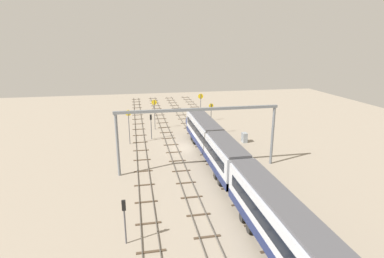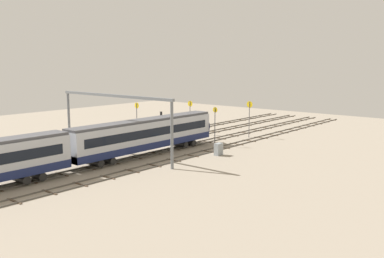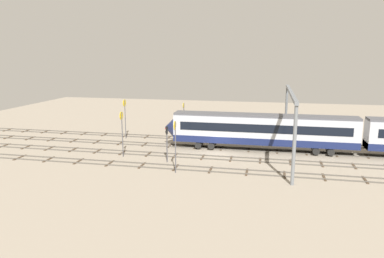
{
  "view_description": "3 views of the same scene",
  "coord_description": "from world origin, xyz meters",
  "px_view_note": "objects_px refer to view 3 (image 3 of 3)",
  "views": [
    {
      "loc": [
        -45.42,
        8.13,
        16.38
      ],
      "look_at": [
        3.0,
        -1.31,
        2.19
      ],
      "focal_mm": 28.54,
      "sensor_mm": 36.0,
      "label": 1
    },
    {
      "loc": [
        -45.55,
        -44.13,
        12.66
      ],
      "look_at": [
        3.92,
        -2.67,
        2.5
      ],
      "focal_mm": 40.72,
      "sensor_mm": 36.0,
      "label": 2
    },
    {
      "loc": [
        -6.14,
        46.26,
        12.74
      ],
      "look_at": [
        3.78,
        -0.52,
        2.98
      ],
      "focal_mm": 34.29,
      "sensor_mm": 36.0,
      "label": 3
    }
  ],
  "objects_px": {
    "speed_sign_near_foreground": "(175,139)",
    "speed_sign_far_trackside": "(122,127)",
    "overhead_gantry": "(290,107)",
    "signal_light_trackside_approach": "(167,139)",
    "speed_sign_mid_trackside": "(125,113)",
    "relay_cabinet": "(222,132)",
    "train": "(358,135)",
    "speed_sign_distant_end": "(184,118)"
  },
  "relations": [
    {
      "from": "speed_sign_near_foreground",
      "to": "speed_sign_far_trackside",
      "type": "bearing_deg",
      "value": -30.52
    },
    {
      "from": "overhead_gantry",
      "to": "signal_light_trackside_approach",
      "type": "xyz_separation_m",
      "value": [
        14.3,
        5.28,
        -3.56
      ]
    },
    {
      "from": "overhead_gantry",
      "to": "signal_light_trackside_approach",
      "type": "relative_size",
      "value": 4.82
    },
    {
      "from": "speed_sign_far_trackside",
      "to": "speed_sign_near_foreground",
      "type": "bearing_deg",
      "value": 149.48
    },
    {
      "from": "speed_sign_mid_trackside",
      "to": "relay_cabinet",
      "type": "relative_size",
      "value": 3.68
    },
    {
      "from": "train",
      "to": "speed_sign_mid_trackside",
      "type": "height_order",
      "value": "speed_sign_mid_trackside"
    },
    {
      "from": "speed_sign_near_foreground",
      "to": "train",
      "type": "bearing_deg",
      "value": -151.13
    },
    {
      "from": "speed_sign_distant_end",
      "to": "relay_cabinet",
      "type": "distance_m",
      "value": 7.42
    },
    {
      "from": "speed_sign_far_trackside",
      "to": "train",
      "type": "bearing_deg",
      "value": -166.9
    },
    {
      "from": "train",
      "to": "speed_sign_distant_end",
      "type": "bearing_deg",
      "value": -7.14
    },
    {
      "from": "speed_sign_mid_trackside",
      "to": "speed_sign_distant_end",
      "type": "xyz_separation_m",
      "value": [
        -9.25,
        0.15,
        -0.41
      ]
    },
    {
      "from": "overhead_gantry",
      "to": "speed_sign_distant_end",
      "type": "relative_size",
      "value": 3.63
    },
    {
      "from": "train",
      "to": "relay_cabinet",
      "type": "xyz_separation_m",
      "value": [
        18.15,
        -7.44,
        -1.84
      ]
    },
    {
      "from": "overhead_gantry",
      "to": "speed_sign_near_foreground",
      "type": "xyz_separation_m",
      "value": [
        12.3,
        8.98,
        -2.67
      ]
    },
    {
      "from": "speed_sign_near_foreground",
      "to": "signal_light_trackside_approach",
      "type": "height_order",
      "value": "speed_sign_near_foreground"
    },
    {
      "from": "overhead_gantry",
      "to": "relay_cabinet",
      "type": "bearing_deg",
      "value": -46.21
    },
    {
      "from": "overhead_gantry",
      "to": "speed_sign_distant_end",
      "type": "distance_m",
      "value": 15.97
    },
    {
      "from": "overhead_gantry",
      "to": "speed_sign_far_trackside",
      "type": "height_order",
      "value": "overhead_gantry"
    },
    {
      "from": "speed_sign_near_foreground",
      "to": "relay_cabinet",
      "type": "relative_size",
      "value": 3.52
    },
    {
      "from": "speed_sign_distant_end",
      "to": "overhead_gantry",
      "type": "bearing_deg",
      "value": 159.67
    },
    {
      "from": "train",
      "to": "speed_sign_distant_end",
      "type": "distance_m",
      "value": 23.53
    },
    {
      "from": "train",
      "to": "overhead_gantry",
      "type": "distance_m",
      "value": 9.72
    },
    {
      "from": "train",
      "to": "speed_sign_distant_end",
      "type": "height_order",
      "value": "speed_sign_distant_end"
    },
    {
      "from": "train",
      "to": "signal_light_trackside_approach",
      "type": "distance_m",
      "value": 24.19
    },
    {
      "from": "speed_sign_mid_trackside",
      "to": "speed_sign_distant_end",
      "type": "relative_size",
      "value": 1.04
    },
    {
      "from": "speed_sign_distant_end",
      "to": "relay_cabinet",
      "type": "bearing_deg",
      "value": -138.9
    },
    {
      "from": "speed_sign_near_foreground",
      "to": "relay_cabinet",
      "type": "xyz_separation_m",
      "value": [
        -2.74,
        -18.96,
        -2.94
      ]
    },
    {
      "from": "train",
      "to": "speed_sign_mid_trackside",
      "type": "bearing_deg",
      "value": -5.38
    },
    {
      "from": "speed_sign_far_trackside",
      "to": "speed_sign_distant_end",
      "type": "xyz_separation_m",
      "value": [
        -5.66,
        -9.67,
        -0.18
      ]
    },
    {
      "from": "speed_sign_near_foreground",
      "to": "speed_sign_distant_end",
      "type": "xyz_separation_m",
      "value": [
        2.44,
        -14.44,
        -0.14
      ]
    },
    {
      "from": "signal_light_trackside_approach",
      "to": "relay_cabinet",
      "type": "xyz_separation_m",
      "value": [
        -4.74,
        -15.26,
        -2.06
      ]
    },
    {
      "from": "speed_sign_mid_trackside",
      "to": "signal_light_trackside_approach",
      "type": "height_order",
      "value": "speed_sign_mid_trackside"
    },
    {
      "from": "train",
      "to": "signal_light_trackside_approach",
      "type": "xyz_separation_m",
      "value": [
        22.89,
        7.82,
        0.22
      ]
    },
    {
      "from": "overhead_gantry",
      "to": "signal_light_trackside_approach",
      "type": "height_order",
      "value": "overhead_gantry"
    },
    {
      "from": "speed_sign_near_foreground",
      "to": "speed_sign_mid_trackside",
      "type": "height_order",
      "value": "speed_sign_mid_trackside"
    },
    {
      "from": "speed_sign_distant_end",
      "to": "relay_cabinet",
      "type": "height_order",
      "value": "speed_sign_distant_end"
    },
    {
      "from": "train",
      "to": "signal_light_trackside_approach",
      "type": "relative_size",
      "value": 11.5
    },
    {
      "from": "speed_sign_far_trackside",
      "to": "overhead_gantry",
      "type": "bearing_deg",
      "value": -168.35
    },
    {
      "from": "train",
      "to": "speed_sign_near_foreground",
      "type": "relative_size",
      "value": 8.72
    },
    {
      "from": "speed_sign_far_trackside",
      "to": "signal_light_trackside_approach",
      "type": "xyz_separation_m",
      "value": [
        -6.09,
        1.07,
        -0.93
      ]
    },
    {
      "from": "speed_sign_near_foreground",
      "to": "signal_light_trackside_approach",
      "type": "bearing_deg",
      "value": -61.55
    },
    {
      "from": "overhead_gantry",
      "to": "relay_cabinet",
      "type": "relative_size",
      "value": 12.86
    }
  ]
}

